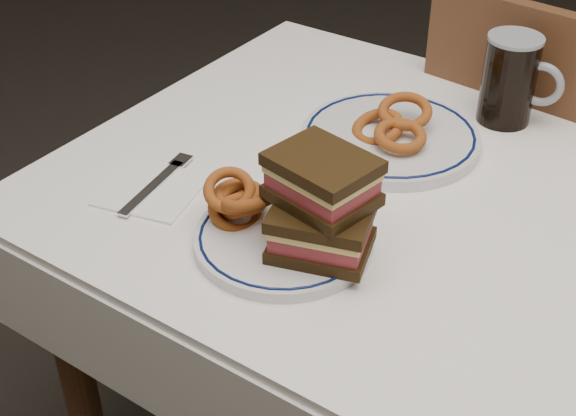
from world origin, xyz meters
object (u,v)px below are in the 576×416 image
Objects in this scene: chair_far at (536,190)px; reuben_sandwich at (322,205)px; far_plate at (390,137)px; beer_mug at (511,79)px; main_plate at (284,238)px.

chair_far is 5.81× the size of reuben_sandwich.
far_plate is at bearing -111.75° from chair_far.
beer_mug reaches higher than far_plate.
chair_far is 3.18× the size of far_plate.
chair_far is 0.76m from main_plate.
beer_mug is (-0.03, -0.20, 0.32)m from chair_far.
chair_far reaches higher than beer_mug.
beer_mug is 0.23m from far_plate.
main_plate is at bearing -101.43° from chair_far.
beer_mug is at bearing -97.97° from chair_far.
beer_mug reaches higher than main_plate.
reuben_sandwich is (-0.09, -0.69, 0.33)m from chair_far.
chair_far is 0.38m from beer_mug.
chair_far is 0.49m from far_plate.
chair_far reaches higher than reuben_sandwich.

